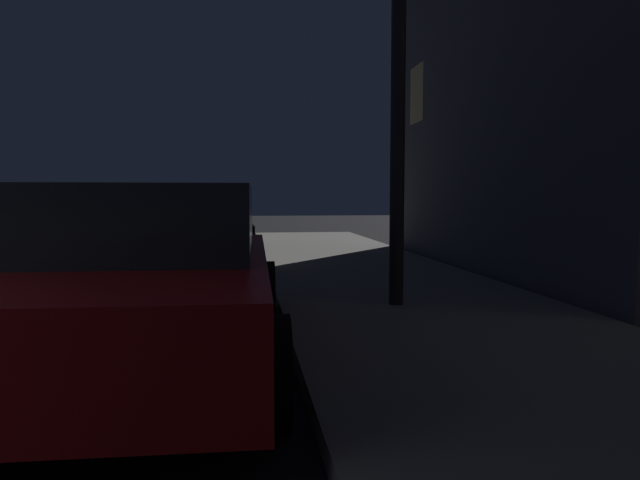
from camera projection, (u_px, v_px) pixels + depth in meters
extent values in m
cube|color=maroon|center=(149.00, 293.00, 4.60)|extent=(1.97, 4.57, 0.64)
cube|color=#1E2328|center=(149.00, 221.00, 4.64)|extent=(1.70, 2.36, 0.56)
cylinder|color=black|center=(80.00, 295.00, 5.90)|extent=(0.23, 0.66, 0.66)
cylinder|color=black|center=(264.00, 292.00, 6.11)|extent=(0.23, 0.66, 0.66)
cylinder|color=black|center=(271.00, 371.00, 3.33)|extent=(0.23, 0.66, 0.66)
cube|color=black|center=(203.00, 238.00, 10.77)|extent=(1.87, 4.34, 0.64)
cube|color=#1E2328|center=(202.00, 207.00, 10.66)|extent=(1.60, 1.99, 0.56)
cylinder|color=black|center=(162.00, 246.00, 11.96)|extent=(0.23, 0.66, 0.66)
cylinder|color=black|center=(249.00, 245.00, 12.24)|extent=(0.23, 0.66, 0.66)
cylinder|color=black|center=(143.00, 259.00, 9.34)|extent=(0.23, 0.66, 0.66)
cylinder|color=black|center=(254.00, 257.00, 9.61)|extent=(0.23, 0.66, 0.66)
cube|color=#19592D|center=(218.00, 222.00, 17.45)|extent=(1.89, 4.32, 0.64)
cube|color=#1E2328|center=(218.00, 203.00, 17.31)|extent=(1.62, 2.31, 0.56)
cylinder|color=black|center=(194.00, 228.00, 18.69)|extent=(0.24, 0.67, 0.66)
cylinder|color=black|center=(249.00, 228.00, 18.87)|extent=(0.24, 0.67, 0.66)
cylinder|color=black|center=(183.00, 233.00, 16.07)|extent=(0.24, 0.67, 0.66)
cylinder|color=black|center=(247.00, 233.00, 16.25)|extent=(0.24, 0.67, 0.66)
cylinder|color=black|center=(399.00, 47.00, 6.18)|extent=(0.16, 0.16, 5.61)
cube|color=#F2D17F|center=(418.00, 94.00, 12.21)|extent=(0.06, 0.90, 1.20)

